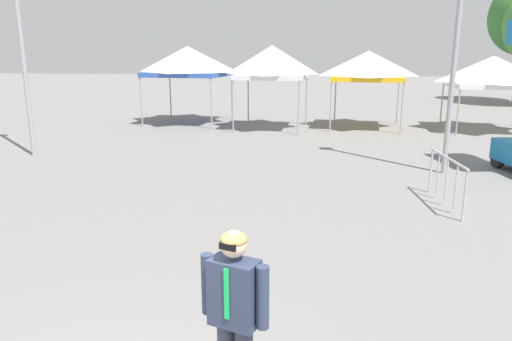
{
  "coord_description": "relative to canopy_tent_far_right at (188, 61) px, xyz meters",
  "views": [
    {
      "loc": [
        1.77,
        -2.7,
        3.21
      ],
      "look_at": [
        0.49,
        4.89,
        1.3
      ],
      "focal_mm": 33.18,
      "sensor_mm": 36.0,
      "label": 1
    }
  ],
  "objects": [
    {
      "name": "person_foreground",
      "position": [
        6.05,
        -17.99,
        -1.82
      ],
      "size": [
        0.63,
        0.35,
        1.78
      ],
      "color": "#33384C",
      "rests_on": "ground"
    },
    {
      "name": "canopy_tent_far_left",
      "position": [
        4.08,
        -1.16,
        -0.01
      ],
      "size": [
        3.01,
        3.01,
        3.55
      ],
      "color": "#9E9EA3",
      "rests_on": "ground"
    },
    {
      "name": "crowd_barrier_near_person",
      "position": [
        9.25,
        -11.26,
        -2.1
      ],
      "size": [
        0.34,
        2.09,
        1.08
      ],
      "color": "#B7BABF",
      "rests_on": "ground"
    },
    {
      "name": "canopy_tent_left_of_center",
      "position": [
        8.15,
        -0.18,
        -0.16
      ],
      "size": [
        3.18,
        3.18,
        3.33
      ],
      "color": "#9E9EA3",
      "rests_on": "ground"
    },
    {
      "name": "canopy_tent_center",
      "position": [
        13.23,
        -0.13,
        -0.38
      ],
      "size": [
        3.31,
        3.31,
        3.12
      ],
      "color": "#9E9EA3",
      "rests_on": "ground"
    },
    {
      "name": "canopy_tent_far_right",
      "position": [
        0.0,
        0.0,
        0.0
      ],
      "size": [
        3.64,
        3.64,
        3.54
      ],
      "color": "#9E9EA3",
      "rests_on": "ground"
    }
  ]
}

